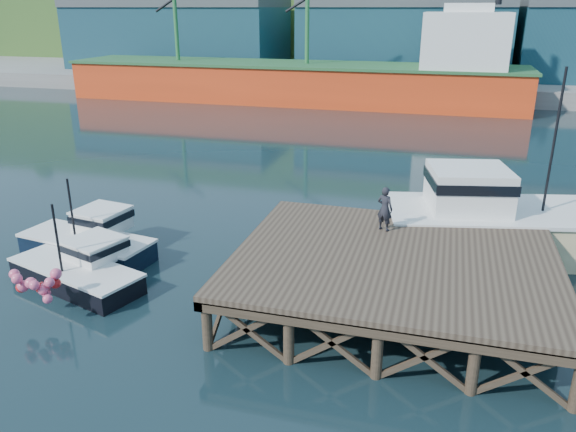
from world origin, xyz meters
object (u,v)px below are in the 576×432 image
(boat_black, at_px, (81,268))
(trawler, at_px, (521,218))
(boat_navy, at_px, (91,239))
(dockworker, at_px, (385,209))

(boat_black, bearing_deg, trawler, 42.66)
(boat_navy, xyz_separation_m, dockworker, (13.29, 1.59, 2.27))
(boat_black, height_order, trawler, trawler)
(boat_navy, height_order, boat_black, boat_navy)
(boat_navy, distance_m, dockworker, 13.57)
(boat_navy, relative_size, boat_black, 1.02)
(boat_black, distance_m, trawler, 19.81)
(trawler, bearing_deg, boat_navy, -175.72)
(trawler, bearing_deg, dockworker, -157.11)
(boat_black, xyz_separation_m, dockworker, (12.03, 4.21, 2.38))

